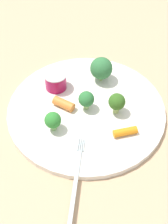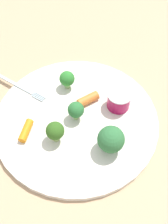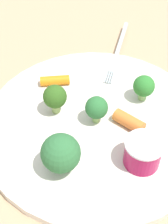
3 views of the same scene
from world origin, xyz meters
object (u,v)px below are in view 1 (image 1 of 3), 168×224
Objects in this scene: broccoli_floret_2 at (53,120)px; fork at (76,179)px; sauce_cup at (56,81)px; broccoli_floret_1 at (101,68)px; carrot_stick_0 at (125,132)px; carrot_stick_1 at (64,104)px; broccoli_floret_0 at (87,101)px; plate at (86,110)px; broccoli_floret_3 at (117,102)px.

fork is at bearing -0.48° from broccoli_floret_2.
broccoli_floret_1 is at bearing 81.81° from sauce_cup.
carrot_stick_0 is at bearing 62.09° from broccoli_floret_2.
sauce_cup reaches higher than carrot_stick_1.
broccoli_floret_0 is at bearing 59.20° from carrot_stick_1.
broccoli_floret_1 reaches higher than broccoli_floret_0.
broccoli_floret_0 is at bearing -153.76° from carrot_stick_0.
broccoli_floret_1 is 1.27× the size of carrot_stick_1.
broccoli_floret_2 is at bearing -39.07° from carrot_stick_1.
broccoli_floret_0 is 0.26× the size of fork.
carrot_stick_0 is (0.17, 0.08, -0.01)m from sauce_cup.
broccoli_floret_3 reaches higher than plate.
broccoli_floret_1 is 0.16m from carrot_stick_0.
broccoli_floret_2 is 0.93× the size of carrot_stick_1.
sauce_cup is 0.23m from fork.
plate is 0.05m from carrot_stick_1.
fork reaches higher than plate.
carrot_stick_1 reaches higher than fork.
fork is at bearing -33.66° from broccoli_floret_1.
broccoli_floret_3 is at bearing 170.78° from carrot_stick_0.
broccoli_floret_2 reaches higher than plate.
plate is 6.97× the size of broccoli_floret_3.
sauce_cup is 0.85× the size of broccoli_floret_1.
broccoli_floret_0 and broccoli_floret_2 have the same top height.
broccoli_floret_0 reaches higher than fork.
broccoli_floret_1 reaches higher than carrot_stick_0.
broccoli_floret_0 reaches higher than plate.
plate is at bearing 108.45° from broccoli_floret_2.
broccoli_floret_0 is (0.00, -0.00, 0.03)m from plate.
broccoli_floret_1 is 1.24× the size of carrot_stick_0.
broccoli_floret_2 reaches higher than fork.
broccoli_floret_2 is 0.90× the size of broccoli_floret_3.
carrot_stick_1 is (-0.02, -0.04, -0.02)m from broccoli_floret_0.
sauce_cup is 1.05× the size of carrot_stick_0.
carrot_stick_0 is (0.06, -0.01, -0.02)m from broccoli_floret_3.
broccoli_floret_1 is at bearing 137.03° from plate.
carrot_stick_1 is (-0.02, -0.04, 0.01)m from plate.
fork is at bearing -65.11° from carrot_stick_0.
plate is 0.16m from fork.
fork is (0.21, -0.14, -0.03)m from broccoli_floret_1.
carrot_stick_1 is (-0.05, -0.09, -0.02)m from broccoli_floret_3.
plate is 5.70× the size of broccoli_floret_1.
sauce_cup is 1.07× the size of carrot_stick_1.
carrot_stick_1 is (-0.05, 0.04, -0.02)m from broccoli_floret_2.
carrot_stick_0 is at bearing 24.88° from plate.
carrot_stick_0 is 0.13m from fork.
broccoli_floret_0 is 0.06m from broccoli_floret_3.
fork is (0.22, -0.04, -0.02)m from sauce_cup.
broccoli_floret_2 is (0.02, -0.08, -0.00)m from broccoli_floret_0.
carrot_stick_0 is 1.02× the size of carrot_stick_1.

